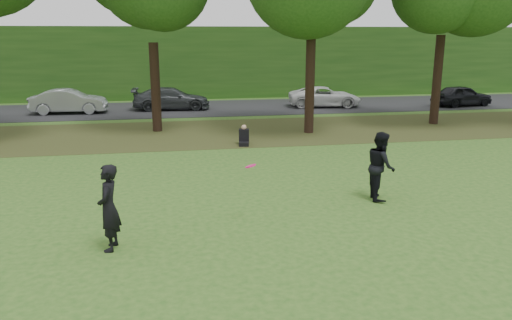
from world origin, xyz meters
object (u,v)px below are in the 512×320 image
(player_right, at_px, (381,166))
(seated_person, at_px, (244,137))
(player_left, at_px, (109,208))
(frisbee, at_px, (251,166))

(player_right, height_order, seated_person, player_right)
(player_left, xyz_separation_m, player_right, (7.05, 2.20, 0.02))
(frisbee, relative_size, seated_person, 0.46)
(frisbee, height_order, seated_person, frisbee)
(player_right, distance_m, frisbee, 4.03)
(player_right, bearing_deg, frisbee, 117.05)
(player_right, xyz_separation_m, seated_person, (-2.67, 7.63, -0.64))
(player_right, xyz_separation_m, frisbee, (-3.84, -1.12, 0.47))
(player_right, relative_size, seated_person, 2.30)
(frisbee, distance_m, seated_person, 8.90)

